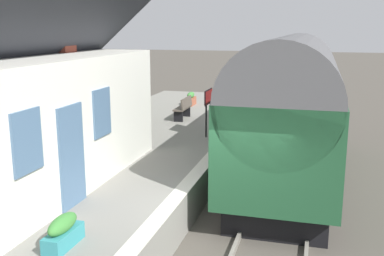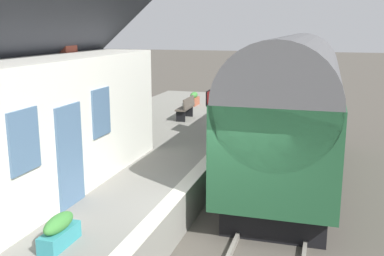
{
  "view_description": "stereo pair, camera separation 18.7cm",
  "coord_description": "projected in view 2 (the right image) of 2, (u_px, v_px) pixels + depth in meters",
  "views": [
    {
      "loc": [
        -8.81,
        -1.66,
        4.55
      ],
      "look_at": [
        2.49,
        1.5,
        1.93
      ],
      "focal_mm": 42.58,
      "sensor_mm": 36.0,
      "label": 1
    },
    {
      "loc": [
        -8.76,
        -1.84,
        4.55
      ],
      "look_at": [
        2.49,
        1.5,
        1.93
      ],
      "focal_mm": 42.58,
      "sensor_mm": 36.0,
      "label": 2
    }
  ],
  "objects": [
    {
      "name": "tree_mid_background",
      "position": [
        9.0,
        25.0,
        23.31
      ],
      "size": [
        4.61,
        4.94,
        7.4
      ],
      "color": "#4C3828",
      "rests_on": "ground"
    },
    {
      "name": "station_building",
      "position": [
        29.0,
        114.0,
        10.67
      ],
      "size": [
        7.44,
        3.71,
        5.51
      ],
      "color": "silver",
      "rests_on": "platform"
    },
    {
      "name": "platform_edge_coping",
      "position": [
        173.0,
        198.0,
        9.82
      ],
      "size": [
        32.0,
        0.36,
        0.02
      ],
      "primitive_type": "cube",
      "color": "beige",
      "rests_on": "platform"
    },
    {
      "name": "platform",
      "position": [
        61.0,
        204.0,
        10.7
      ],
      "size": [
        32.0,
        5.95,
        0.93
      ],
      "primitive_type": "cube",
      "color": "gray",
      "rests_on": "ground"
    },
    {
      "name": "planter_bench_right",
      "position": [
        59.0,
        231.0,
        7.63
      ],
      "size": [
        0.87,
        0.32,
        0.55
      ],
      "color": "teal",
      "rests_on": "platform"
    },
    {
      "name": "tree_distant",
      "position": [
        20.0,
        20.0,
        17.15
      ],
      "size": [
        4.54,
        4.91,
        7.05
      ],
      "color": "#4C3828",
      "rests_on": "ground"
    },
    {
      "name": "rail_near",
      "position": [
        304.0,
        253.0,
        9.23
      ],
      "size": [
        52.0,
        0.08,
        0.14
      ],
      "primitive_type": "cube",
      "color": "gray",
      "rests_on": "ground"
    },
    {
      "name": "train",
      "position": [
        292.0,
        107.0,
        13.45
      ],
      "size": [
        9.75,
        2.73,
        4.32
      ],
      "color": "black",
      "rests_on": "ground"
    },
    {
      "name": "bench_near_building",
      "position": [
        186.0,
        107.0,
        18.14
      ],
      "size": [
        1.41,
        0.46,
        0.88
      ],
      "color": "brown",
      "rests_on": "platform"
    },
    {
      "name": "ground_plane",
      "position": [
        226.0,
        245.0,
        9.7
      ],
      "size": [
        160.0,
        160.0,
        0.0
      ],
      "primitive_type": "plane",
      "color": "#4C473F"
    },
    {
      "name": "bench_mid_platform",
      "position": [
        127.0,
        143.0,
        12.61
      ],
      "size": [
        1.41,
        0.46,
        0.88
      ],
      "color": "brown",
      "rests_on": "platform"
    },
    {
      "name": "station_sign_board",
      "position": [
        210.0,
        101.0,
        15.28
      ],
      "size": [
        0.96,
        0.06,
        1.57
      ],
      "color": "black",
      "rests_on": "platform"
    },
    {
      "name": "planter_under_sign",
      "position": [
        194.0,
        99.0,
        21.44
      ],
      "size": [
        0.84,
        0.32,
        0.63
      ],
      "color": "#9E5138",
      "rests_on": "platform"
    },
    {
      "name": "rail_far",
      "position": [
        235.0,
        243.0,
        9.63
      ],
      "size": [
        52.0,
        0.08,
        0.14
      ],
      "primitive_type": "cube",
      "color": "gray",
      "rests_on": "ground"
    }
  ]
}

